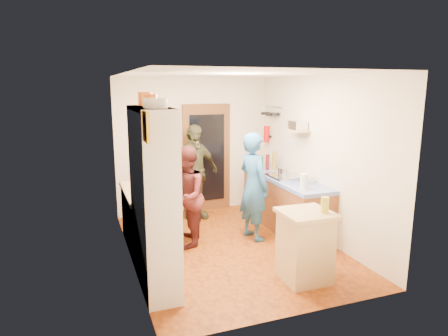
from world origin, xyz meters
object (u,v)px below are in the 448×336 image
right_counter_base (285,204)px  person_left (187,196)px  person_back (194,172)px  person_hob (256,187)px  island_base (305,248)px  hutch_body (154,200)px

right_counter_base → person_left: size_ratio=1.41×
person_back → person_hob: bearing=-80.9°
right_counter_base → person_back: bearing=142.9°
island_base → person_left: (-1.08, 1.65, 0.35)m
person_hob → person_back: (-0.65, 1.31, 0.02)m
island_base → person_hob: (0.02, 1.52, 0.44)m
hutch_body → right_counter_base: (2.50, 1.30, -0.68)m
person_left → island_base: bearing=52.6°
person_hob → person_left: bearing=70.3°
hutch_body → person_left: (0.71, 1.14, -0.32)m
person_back → hutch_body: bearing=-133.9°
island_base → person_back: 2.93m
hutch_body → person_hob: hutch_body is taller
person_left → person_back: size_ratio=0.88×
right_counter_base → island_base: (-0.71, -1.81, 0.01)m
hutch_body → person_left: 1.38m
island_base → person_left: 2.00m
person_hob → right_counter_base: bearing=-79.7°
hutch_body → island_base: 1.98m
person_hob → person_back: bearing=13.5°
hutch_body → person_left: size_ratio=1.41×
person_hob → person_back: person_back is taller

